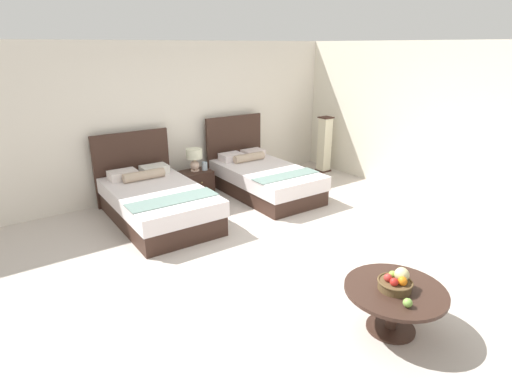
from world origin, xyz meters
TOP-DOWN VIEW (x-y plane):
  - ground_plane at (0.00, 0.00)m, footprint 10.26×9.71m
  - wall_back at (0.00, 3.05)m, footprint 10.26×0.12m
  - wall_side_right at (3.33, 0.40)m, footprint 0.12×5.31m
  - bed_near_window at (-1.03, 1.86)m, footprint 1.33×2.19m
  - bed_near_corner at (1.03, 1.87)m, footprint 1.25×2.17m
  - nightstand at (0.01, 2.52)m, footprint 0.55×0.44m
  - table_lamp at (0.01, 2.55)m, footprint 0.29×0.29m
  - vase at (0.17, 2.49)m, footprint 0.10×0.10m
  - coffee_table at (-0.26, -1.96)m, footprint 0.95×0.95m
  - fruit_bowl at (-0.26, -1.96)m, footprint 0.32×0.32m
  - loose_apple at (-0.41, -2.19)m, footprint 0.08×0.08m
  - floor_lamp_corner at (2.97, 2.26)m, footprint 0.25×0.25m

SIDE VIEW (x-z plane):
  - ground_plane at x=0.00m, z-range -0.02..0.00m
  - nightstand at x=0.01m, z-range 0.00..0.45m
  - bed_near_corner at x=1.03m, z-range -0.35..0.95m
  - bed_near_window at x=-1.03m, z-range -0.31..0.92m
  - coffee_table at x=-0.26m, z-range 0.13..0.58m
  - loose_apple at x=-0.41m, z-range 0.45..0.54m
  - vase at x=0.17m, z-range 0.45..0.60m
  - fruit_bowl at x=-0.26m, z-range 0.43..0.63m
  - floor_lamp_corner at x=2.97m, z-range 0.00..1.18m
  - table_lamp at x=0.01m, z-range 0.51..0.92m
  - wall_back at x=0.00m, z-range 0.00..2.68m
  - wall_side_right at x=3.33m, z-range 0.00..2.68m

